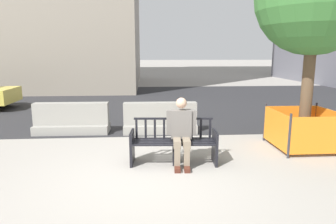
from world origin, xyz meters
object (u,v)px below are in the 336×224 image
(construction_fence, at_px, (304,128))
(jersey_barrier_centre, at_px, (160,120))
(seated_person, at_px, (181,130))
(jersey_barrier_left, at_px, (72,121))
(street_bench, at_px, (174,144))

(construction_fence, bearing_deg, jersey_barrier_centre, 152.95)
(seated_person, bearing_deg, jersey_barrier_left, 136.61)
(street_bench, height_order, jersey_barrier_left, street_bench)
(jersey_barrier_centre, distance_m, construction_fence, 3.62)
(street_bench, height_order, jersey_barrier_centre, street_bench)
(street_bench, xyz_separation_m, seated_person, (0.15, -0.07, 0.29))
(construction_fence, bearing_deg, street_bench, -166.36)
(jersey_barrier_left, bearing_deg, street_bench, -44.23)
(jersey_barrier_left, relative_size, construction_fence, 1.48)
(jersey_barrier_centre, distance_m, jersey_barrier_left, 2.43)
(jersey_barrier_left, height_order, construction_fence, construction_fence)
(seated_person, distance_m, construction_fence, 3.04)
(jersey_barrier_centre, relative_size, construction_fence, 1.48)
(jersey_barrier_centre, xyz_separation_m, jersey_barrier_left, (-2.42, 0.12, 0.00))
(street_bench, distance_m, jersey_barrier_left, 3.59)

